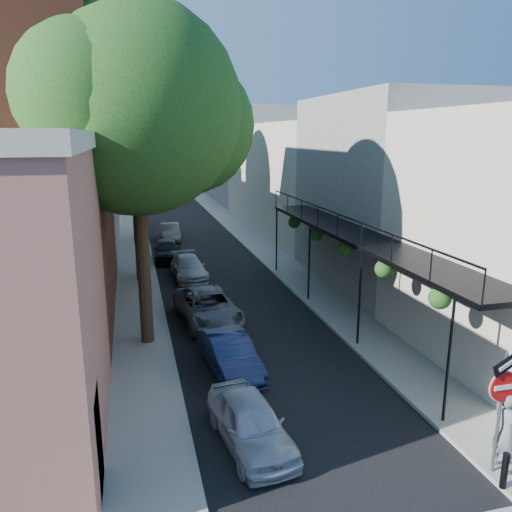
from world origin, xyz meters
TOP-DOWN VIEW (x-y plane):
  - road_surface at (0.00, 30.00)m, footprint 6.00×64.00m
  - sidewalk_left at (-4.00, 30.00)m, footprint 2.00×64.00m
  - sidewalk_right at (4.00, 30.00)m, footprint 2.00×64.00m
  - buildings_left at (-9.30, 28.76)m, footprint 10.10×59.10m
  - buildings_right at (8.99, 29.49)m, footprint 9.80×55.00m
  - sign_post at (3.16, 0.97)m, footprint 0.89×0.17m
  - bollard at (3.00, 0.50)m, footprint 0.14×0.14m
  - oak_near at (-3.37, 10.26)m, footprint 7.48×6.80m
  - oak_mid at (-3.42, 18.23)m, footprint 6.60×6.00m
  - oak_far at (-3.35, 27.27)m, footprint 7.70×7.00m
  - parked_car_a at (-1.66, 3.39)m, footprint 1.80×3.60m
  - parked_car_b at (-1.40, 7.21)m, footprint 1.59×3.69m
  - parked_car_c at (-1.40, 11.56)m, footprint 2.51×4.71m
  - parked_car_d at (-1.40, 18.04)m, footprint 1.73×3.91m
  - parked_car_e at (-2.20, 22.11)m, footprint 1.72×3.78m
  - parked_car_f at (-1.52, 27.89)m, footprint 1.27×3.52m
  - pedestrian at (3.40, 1.02)m, footprint 0.44×0.67m

SIDE VIEW (x-z plane):
  - road_surface at x=0.00m, z-range 0.00..0.01m
  - sidewalk_left at x=-4.00m, z-range 0.00..0.12m
  - sidewalk_right at x=4.00m, z-range 0.00..0.12m
  - bollard at x=3.00m, z-range 0.12..0.92m
  - parked_car_d at x=-1.40m, z-range 0.00..1.12m
  - parked_car_f at x=-1.52m, z-range 0.00..1.15m
  - parked_car_a at x=-1.66m, z-range 0.00..1.18m
  - parked_car_b at x=-1.40m, z-range 0.00..1.18m
  - parked_car_e at x=-2.20m, z-range 0.00..1.26m
  - parked_car_c at x=-1.40m, z-range 0.00..1.26m
  - pedestrian at x=3.40m, z-range 0.12..1.95m
  - sign_post at x=3.16m, z-range 0.54..3.53m
  - buildings_right at x=8.99m, z-range -0.58..9.42m
  - buildings_left at x=-9.30m, z-range -1.06..10.94m
  - oak_mid at x=-3.42m, z-range 1.96..12.16m
  - oak_near at x=-3.37m, z-range 2.17..13.59m
  - oak_far at x=-3.35m, z-range 2.31..14.21m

